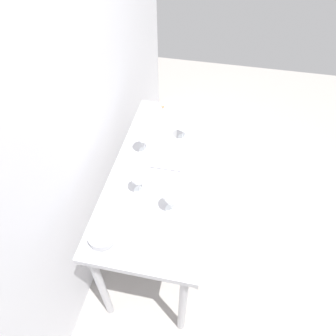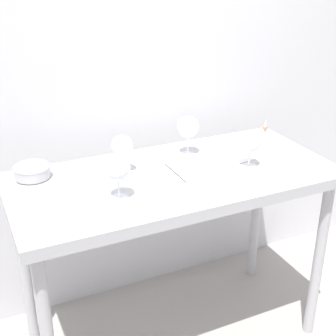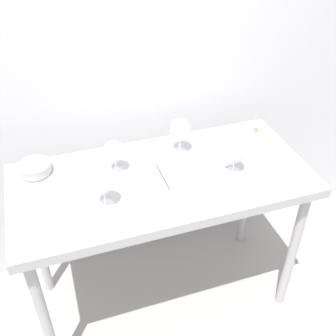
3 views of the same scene
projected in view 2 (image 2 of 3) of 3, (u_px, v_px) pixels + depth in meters
ground_plane at (173, 334)px, 2.44m from camera, size 6.00×6.00×0.00m
back_wall at (130, 58)px, 2.31m from camera, size 3.80×0.04×2.60m
steel_counter at (174, 196)px, 2.11m from camera, size 1.40×0.65×0.90m
wine_glass_near_right at (251, 143)px, 2.09m from camera, size 0.10×0.10×0.17m
wine_glass_near_left at (118, 170)px, 1.81m from camera, size 0.10×0.10×0.17m
wine_glass_far_left at (122, 147)px, 2.03m from camera, size 0.09×0.09×0.17m
wine_glass_far_right at (188, 128)px, 2.20m from camera, size 0.10×0.10×0.19m
open_notebook at (176, 174)px, 2.06m from camera, size 0.36×0.21×0.01m
tasting_sheet_upper at (227, 153)px, 2.27m from camera, size 0.19×0.26×0.00m
tasting_bowl at (32, 171)px, 2.02m from camera, size 0.15×0.15×0.06m
decanter_funnel at (264, 137)px, 2.35m from camera, size 0.11×0.11×0.13m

